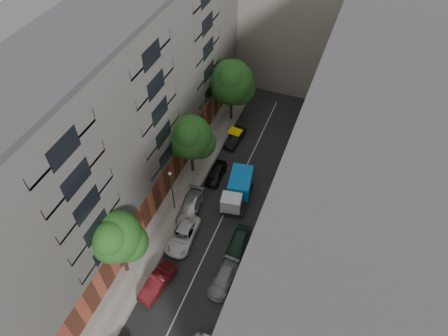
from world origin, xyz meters
The scene contains 20 objects.
ground centered at (0.00, 0.00, 0.00)m, with size 120.00×120.00×0.00m, color #4C4C49.
road_surface centered at (0.00, 0.00, 0.01)m, with size 8.00×44.00×0.02m, color black.
sidewalk_left centered at (-5.50, 0.00, 0.07)m, with size 3.00×44.00×0.15m, color gray.
sidewalk_right centered at (5.50, 0.00, 0.07)m, with size 3.00×44.00×0.15m, color gray.
building_left centered at (-11.00, 0.00, 10.00)m, with size 8.00×44.00×20.00m, color #4E4B48.
building_right centered at (11.00, 0.00, 10.00)m, with size 8.00×44.00×20.00m, color #B7A98F.
building_endcap centered at (0.00, 28.00, 9.00)m, with size 18.00×12.00×18.00m, color slate.
tarp_truck centered at (0.60, 1.43, 1.47)m, with size 3.13×6.07×2.66m.
car_left_1 centered at (-2.80, -11.40, 0.73)m, with size 1.55×4.45×1.47m, color #4E0F13.
car_left_2 centered at (-2.80, -5.80, 0.72)m, with size 2.40×5.20×1.44m, color silver.
car_left_3 centered at (-3.60, -2.20, 0.74)m, with size 2.06×5.07×1.47m, color #BBBCC0.
car_left_4 centered at (-2.80, 3.40, 0.69)m, with size 1.64×4.07×1.39m, color black.
car_left_5 centered at (-2.80, 9.97, 0.67)m, with size 1.43×4.09×1.35m, color black.
car_right_1 centered at (2.80, -8.80, 0.64)m, with size 1.79×4.41×1.28m, color slate.
car_right_2 centered at (2.80, -4.60, 0.73)m, with size 1.73×4.29×1.46m, color black.
tree_near centered at (-6.30, -11.11, 5.79)m, with size 5.04×4.73×8.39m.
tree_mid centered at (-5.66, 3.24, 5.39)m, with size 5.26×4.99×7.99m.
tree_far centered at (-4.74, 13.89, 5.86)m, with size 5.91×5.73×8.79m.
lamp_post centered at (-5.32, -2.55, 3.78)m, with size 0.36×0.36×5.82m.
pedestrian centered at (6.26, 4.38, 1.12)m, with size 0.71×0.46×1.94m, color black.
Camera 1 is at (9.26, -25.53, 35.34)m, focal length 32.00 mm.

